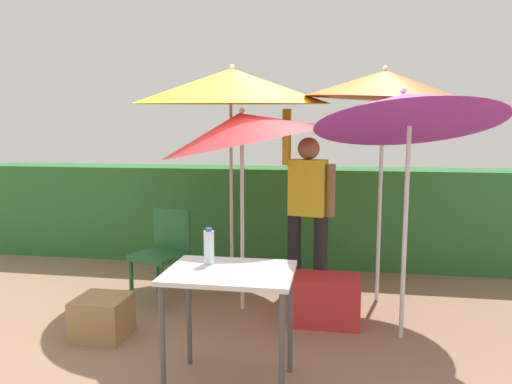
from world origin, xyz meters
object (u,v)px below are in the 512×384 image
umbrella_navy (231,86)px  chair_plastic (164,249)px  bottle_water (209,247)px  umbrella_yellow (242,128)px  person_vendor (308,204)px  umbrella_rainbow (406,110)px  cooler_box (326,300)px  crate_cardboard (102,317)px  umbrella_orange (384,85)px  folding_table (230,285)px

umbrella_navy → chair_plastic: 1.83m
bottle_water → umbrella_yellow: bearing=90.8°
umbrella_navy → person_vendor: size_ratio=1.26×
umbrella_rainbow → bottle_water: size_ratio=8.94×
cooler_box → crate_cardboard: (-1.78, -0.57, -0.04)m
umbrella_orange → umbrella_yellow: size_ratio=1.15×
person_vendor → umbrella_orange: bearing=-7.0°
chair_plastic → crate_cardboard: bearing=-102.8°
chair_plastic → crate_cardboard: 0.97m
crate_cardboard → folding_table: folding_table is taller
umbrella_rainbow → umbrella_yellow: bearing=164.7°
umbrella_navy → cooler_box: size_ratio=4.15×
person_vendor → umbrella_yellow: bearing=-136.0°
cooler_box → bottle_water: bearing=-126.6°
umbrella_navy → umbrella_rainbow: bearing=-35.7°
chair_plastic → crate_cardboard: (-0.20, -0.88, -0.35)m
umbrella_yellow → folding_table: 1.67m
umbrella_navy → crate_cardboard: size_ratio=5.85×
umbrella_orange → bottle_water: umbrella_orange is taller
umbrella_rainbow → bottle_water: umbrella_rainbow is taller
person_vendor → folding_table: person_vendor is taller
folding_table → bottle_water: size_ratio=3.33×
umbrella_navy → folding_table: 2.61m
umbrella_orange → bottle_water: (-1.25, -1.66, -1.19)m
umbrella_rainbow → bottle_water: bearing=-148.0°
person_vendor → crate_cardboard: size_ratio=4.63×
umbrella_orange → umbrella_navy: 1.57m
folding_table → umbrella_navy: bearing=102.1°
person_vendor → crate_cardboard: bearing=-140.3°
umbrella_yellow → crate_cardboard: size_ratio=4.91×
umbrella_orange → folding_table: (-1.08, -1.79, -1.40)m
umbrella_orange → folding_table: bearing=-121.2°
cooler_box → crate_cardboard: bearing=-162.1°
cooler_box → bottle_water: (-0.76, -1.02, 0.69)m
umbrella_yellow → person_vendor: 1.09m
umbrella_navy → cooler_box: bearing=-43.3°
chair_plastic → cooler_box: size_ratio=1.56×
crate_cardboard → folding_table: bearing=-25.5°
person_vendor → cooler_box: person_vendor is taller
umbrella_yellow → crate_cardboard: (-1.01, -0.76, -1.52)m
umbrella_yellow → chair_plastic: (-0.81, 0.12, -1.17)m
umbrella_orange → chair_plastic: size_ratio=2.57×
cooler_box → umbrella_yellow: bearing=166.5°
umbrella_rainbow → person_vendor: size_ratio=1.14×
crate_cardboard → bottle_water: 1.34m
crate_cardboard → bottle_water: (1.02, -0.45, 0.73)m
umbrella_navy → person_vendor: umbrella_navy is taller
umbrella_rainbow → umbrella_navy: size_ratio=0.90×
umbrella_orange → bottle_water: bearing=-126.9°
umbrella_navy → person_vendor: 1.48m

